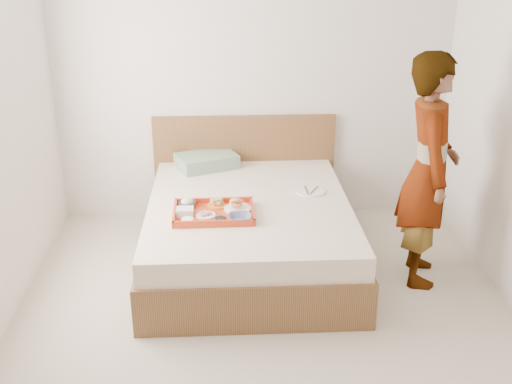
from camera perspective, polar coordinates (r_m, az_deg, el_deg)
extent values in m
cube|color=#BDB2A0|center=(4.23, 1.15, -12.86)|extent=(3.50, 4.00, 0.01)
cube|color=silver|center=(5.57, -0.25, 10.53)|extent=(3.50, 0.01, 2.60)
cube|color=silver|center=(1.86, 6.06, -15.45)|extent=(3.50, 0.01, 2.60)
cube|color=brown|center=(4.95, -0.64, -3.70)|extent=(1.65, 2.00, 0.53)
cube|color=brown|center=(5.76, -1.06, 2.40)|extent=(1.65, 0.06, 0.95)
cube|color=gray|center=(5.56, -4.53, 2.85)|extent=(0.60, 0.51, 0.12)
cube|color=#CE4A1D|center=(4.60, -3.87, -1.84)|extent=(0.60, 0.44, 0.05)
cylinder|color=white|center=(4.67, -1.69, -1.51)|extent=(0.21, 0.21, 0.01)
imported|color=#181D42|center=(4.48, -1.46, -2.36)|extent=(0.17, 0.17, 0.04)
cylinder|color=black|center=(4.46, -3.24, -2.58)|extent=(0.09, 0.09, 0.03)
cylinder|color=white|center=(4.57, -4.61, -2.14)|extent=(0.15, 0.15, 0.01)
cylinder|color=orange|center=(4.73, -3.62, -1.22)|extent=(0.15, 0.15, 0.01)
imported|color=#181D42|center=(4.73, -6.30, -1.12)|extent=(0.13, 0.13, 0.04)
cube|color=silver|center=(4.59, -6.50, -1.80)|extent=(0.13, 0.10, 0.05)
cylinder|color=white|center=(4.47, -6.28, -2.60)|extent=(0.09, 0.09, 0.03)
cylinder|color=white|center=(5.04, 4.98, 0.07)|extent=(0.30, 0.30, 0.01)
imported|color=white|center=(4.69, 15.48, 1.87)|extent=(0.52, 0.70, 1.73)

